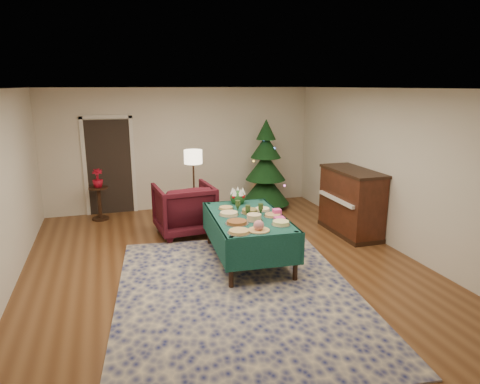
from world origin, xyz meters
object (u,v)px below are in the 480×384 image
object	(u,v)px
side_table	(100,204)
armchair	(184,207)
floor_lamp	(193,161)
piano	(351,203)
christmas_tree	(266,169)
buffet_table	(248,225)
potted_plant	(98,182)
gift_box	(277,212)

from	to	relation	value
side_table	armchair	bearing A→B (deg)	-42.09
floor_lamp	piano	distance (m)	3.17
christmas_tree	piano	xyz separation A→B (m)	(0.90, -2.17, -0.31)
buffet_table	side_table	size ratio (longest dim) A/B	2.88
buffet_table	potted_plant	bearing A→B (deg)	127.06
buffet_table	piano	distance (m)	2.37
gift_box	potted_plant	world-z (taller)	potted_plant
floor_lamp	armchair	bearing A→B (deg)	-116.90
buffet_table	potted_plant	distance (m)	3.77
piano	christmas_tree	bearing A→B (deg)	112.55
armchair	side_table	world-z (taller)	armchair
buffet_table	piano	bearing A→B (deg)	16.66
gift_box	armchair	world-z (taller)	armchair
armchair	potted_plant	distance (m)	2.09
gift_box	christmas_tree	distance (m)	3.09
gift_box	armchair	xyz separation A→B (m)	(-1.17, 1.71, -0.27)
armchair	christmas_tree	xyz separation A→B (m)	(2.10, 1.23, 0.38)
buffet_table	gift_box	world-z (taller)	gift_box
gift_box	piano	distance (m)	1.99
gift_box	floor_lamp	xyz separation A→B (m)	(-0.86, 2.33, 0.47)
potted_plant	piano	xyz separation A→B (m)	(4.53, -2.32, -0.20)
potted_plant	christmas_tree	bearing A→B (deg)	-2.48
floor_lamp	piano	xyz separation A→B (m)	(2.68, -1.56, -0.67)
gift_box	piano	bearing A→B (deg)	23.10
piano	armchair	bearing A→B (deg)	162.72
armchair	piano	size ratio (longest dim) A/B	0.74
gift_box	side_table	xyz separation A→B (m)	(-2.71, 3.10, -0.46)
potted_plant	buffet_table	bearing A→B (deg)	-52.94
buffet_table	side_table	world-z (taller)	buffet_table
potted_plant	piano	bearing A→B (deg)	-27.12
side_table	christmas_tree	xyz separation A→B (m)	(3.63, -0.16, 0.57)
gift_box	side_table	distance (m)	4.15
gift_box	armchair	distance (m)	2.09
side_table	potted_plant	xyz separation A→B (m)	(-0.00, 0.00, 0.46)
floor_lamp	piano	size ratio (longest dim) A/B	1.05
side_table	gift_box	bearing A→B (deg)	-48.81
floor_lamp	potted_plant	distance (m)	2.06
side_table	piano	distance (m)	5.10
potted_plant	christmas_tree	xyz separation A→B (m)	(3.63, -0.16, 0.11)
gift_box	buffet_table	bearing A→B (deg)	167.60
armchair	christmas_tree	size ratio (longest dim) A/B	0.52
armchair	side_table	distance (m)	2.08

